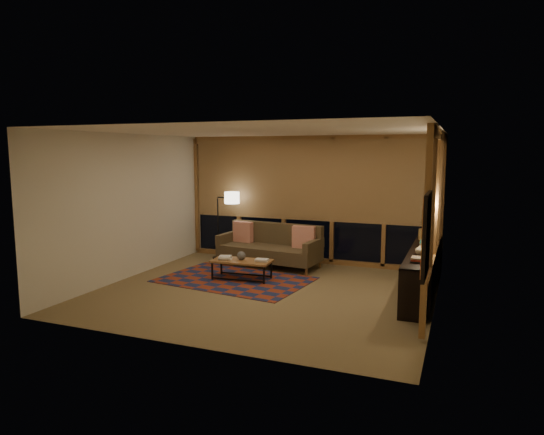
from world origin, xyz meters
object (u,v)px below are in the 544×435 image
at_px(coffee_table, 242,270).
at_px(sofa, 269,246).
at_px(bookshelf, 421,272).
at_px(floor_lamp, 218,225).

bearing_deg(coffee_table, sofa, 82.16).
bearing_deg(bookshelf, floor_lamp, 165.22).
bearing_deg(sofa, coffee_table, -87.80).
bearing_deg(bookshelf, coffee_table, -174.83).
relative_size(sofa, coffee_table, 1.90).
bearing_deg(coffee_table, floor_lamp, 126.84).
bearing_deg(floor_lamp, sofa, -13.31).
bearing_deg(floor_lamp, coffee_table, -50.07).
bearing_deg(sofa, bookshelf, -9.77).
bearing_deg(coffee_table, bookshelf, 1.15).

